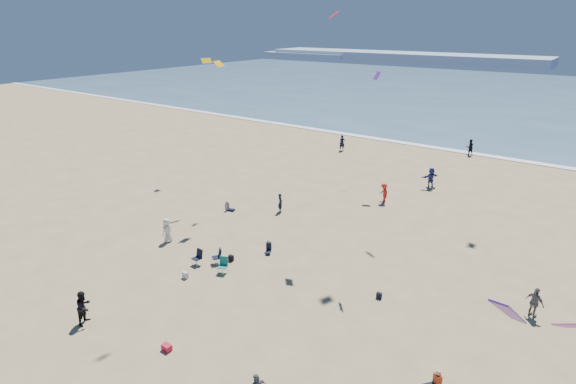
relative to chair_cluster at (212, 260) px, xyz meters
The scene contains 12 objects.
ocean 86.16m from the chair_cluster, 87.02° to the left, with size 220.00×100.00×0.06m, color #476B84.
surf_line 36.32m from the chair_cluster, 82.93° to the left, with size 220.00×1.20×0.08m, color white.
headland_far 170.35m from the chair_cluster, 109.02° to the left, with size 110.00×20.00×3.20m, color #7A8EA8.
headland_near 182.96m from the chair_cluster, 121.47° to the left, with size 40.00×14.00×2.00m, color #7A8EA8.
standing_flyers 11.03m from the chair_cluster, 44.98° to the left, with size 33.14×50.13×1.91m.
seated_group 6.51m from the chair_cluster, 13.92° to the right, with size 20.88×17.67×0.84m.
chair_cluster is the anchor object (origin of this frame).
white_tote 1.90m from the chair_cluster, 101.74° to the right, with size 0.35×0.20×0.40m, color silver.
black_backpack 1.38m from the chair_cluster, 72.31° to the left, with size 0.30×0.22×0.38m, color black.
cooler 7.58m from the chair_cluster, 60.97° to the right, with size 0.45×0.30×0.30m, color red.
navy_bag 10.24m from the chair_cluster, 16.78° to the left, with size 0.28×0.18×0.34m, color black.
kites_aloft 19.43m from the chair_cluster, 22.43° to the left, with size 40.45×38.90×28.38m.
Camera 1 is at (13.55, -8.00, 14.12)m, focal length 28.00 mm.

